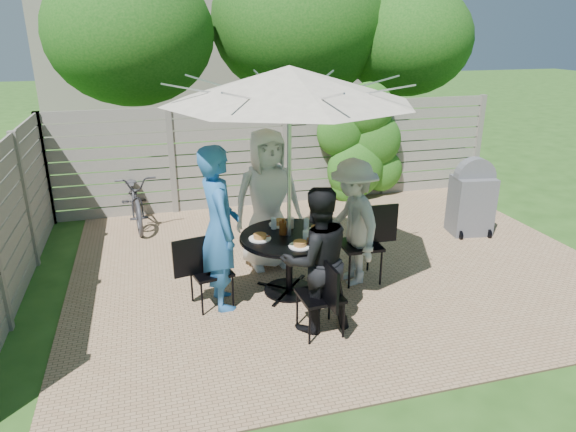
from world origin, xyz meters
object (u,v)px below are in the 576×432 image
object	(u,v)px
umbrella	(289,84)
plate_right	(317,229)
glass_front	(306,236)
glass_back	(274,223)
patio_table	(289,253)
chair_front	(320,311)
person_right	(353,223)
bicycle	(135,198)
plate_left	(260,237)
bbq_grill	(472,200)
chair_back	(265,244)
plate_extra	(313,240)
plate_back	(279,223)
chair_left	(211,285)
person_back	(268,200)
coffee_cup	(291,223)
person_front	(316,260)
person_left	(219,229)
syrup_jug	(283,228)
chair_right	(361,259)
glass_right	(306,224)
plate_front	(300,245)

from	to	relation	value
umbrella	plate_right	bearing A→B (deg)	4.28
glass_front	glass_back	bearing A→B (deg)	116.28
patio_table	chair_front	size ratio (longest dim) A/B	1.38
person_right	bicycle	bearing A→B (deg)	-142.14
plate_left	glass_back	world-z (taller)	glass_back
glass_front	bbq_grill	distance (m)	3.41
chair_back	plate_extra	bearing A→B (deg)	14.29
plate_left	bicycle	world-z (taller)	bicycle
bicycle	bbq_grill	size ratio (longest dim) A/B	1.42
plate_right	plate_back	bearing A→B (deg)	139.28
umbrella	chair_left	xyz separation A→B (m)	(-0.96, -0.07, -2.23)
person_back	glass_front	distance (m)	1.10
bbq_grill	coffee_cup	bearing A→B (deg)	-155.90
person_front	plate_extra	distance (m)	0.56
person_right	glass_front	distance (m)	0.77
coffee_cup	bicycle	distance (m)	3.32
glass_front	bbq_grill	xyz separation A→B (m)	(3.12, 1.35, -0.27)
person_left	syrup_jug	distance (m)	0.78
chair_back	chair_left	world-z (taller)	chair_left
chair_back	chair_right	world-z (taller)	chair_right
umbrella	person_right	xyz separation A→B (m)	(0.83, 0.06, -1.69)
chair_left	plate_left	world-z (taller)	chair_left
umbrella	chair_right	size ratio (longest dim) A/B	2.96
umbrella	person_right	distance (m)	1.88
umbrella	chair_right	world-z (taller)	umbrella
patio_table	umbrella	distance (m)	1.97
chair_back	person_back	xyz separation A→B (m)	(0.01, -0.13, 0.68)
umbrella	glass_right	world-z (taller)	umbrella
chair_front	chair_right	world-z (taller)	chair_right
umbrella	person_left	size ratio (longest dim) A/B	1.56
bbq_grill	chair_front	bearing A→B (deg)	-138.31
person_right	bicycle	world-z (taller)	person_right
person_back	glass_back	world-z (taller)	person_back
chair_front	glass_right	distance (m)	1.23
person_right	plate_back	bearing A→B (deg)	-113.45
patio_table	glass_back	size ratio (longest dim) A/B	8.86
plate_left	plate_right	xyz separation A→B (m)	(0.72, 0.05, 0.00)
syrup_jug	coffee_cup	size ratio (longest dim) A/B	1.33
chair_front	syrup_jug	xyz separation A→B (m)	(-0.14, 1.01, 0.57)
glass_right	bicycle	size ratio (longest dim) A/B	0.08
umbrella	syrup_jug	size ratio (longest dim) A/B	18.59
glass_front	chair_right	bearing A→B (deg)	20.93
person_left	bbq_grill	xyz separation A→B (m)	(4.07, 1.16, -0.39)
chair_right	plate_left	bearing A→B (deg)	6.04
bbq_grill	patio_table	bearing A→B (deg)	-152.61
syrup_jug	bbq_grill	world-z (taller)	bbq_grill
chair_back	plate_right	bearing A→B (deg)	26.64
plate_front	person_front	bearing A→B (deg)	-85.72
person_front	coffee_cup	xyz separation A→B (m)	(0.02, 1.05, 0.02)
chair_front	glass_front	distance (m)	0.91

